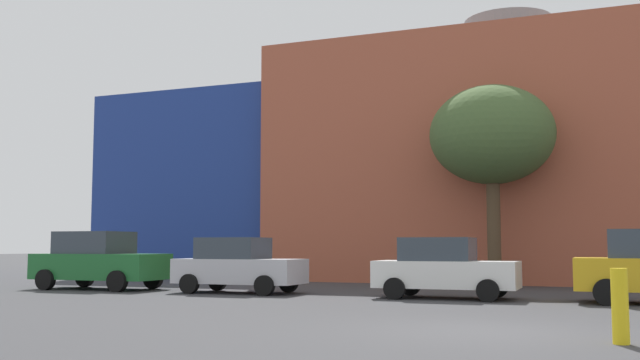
# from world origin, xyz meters

# --- Properties ---
(ground_plane) EXTENTS (200.00, 200.00, 0.00)m
(ground_plane) POSITION_xyz_m (0.00, 0.00, 0.00)
(ground_plane) COLOR #38383A
(building_backdrop) EXTENTS (37.16, 13.57, 11.88)m
(building_backdrop) POSITION_xyz_m (-1.97, 21.21, 4.69)
(building_backdrop) COLOR #B2563D
(building_backdrop) RESTS_ON ground_plane
(parked_car_0) EXTENTS (4.40, 2.16, 1.91)m
(parked_car_0) POSITION_xyz_m (-13.78, 7.23, 0.95)
(parked_car_0) COLOR #1E662D
(parked_car_0) RESTS_ON ground_plane
(parked_car_1) EXTENTS (3.89, 1.91, 1.69)m
(parked_car_1) POSITION_xyz_m (-8.58, 7.23, 0.84)
(parked_car_1) COLOR silver
(parked_car_1) RESTS_ON ground_plane
(parked_car_2) EXTENTS (3.84, 1.89, 1.66)m
(parked_car_2) POSITION_xyz_m (-2.23, 7.23, 0.83)
(parked_car_2) COLOR white
(parked_car_2) RESTS_ON ground_plane
(bare_tree_0) EXTENTS (4.36, 4.36, 7.08)m
(bare_tree_0) POSITION_xyz_m (-1.69, 13.14, 5.29)
(bare_tree_0) COLOR brown
(bare_tree_0) RESTS_ON ground_plane
(bollard_yellow_0) EXTENTS (0.24, 0.24, 1.10)m
(bollard_yellow_0) POSITION_xyz_m (2.05, -0.95, 0.55)
(bollard_yellow_0) COLOR yellow
(bollard_yellow_0) RESTS_ON ground_plane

